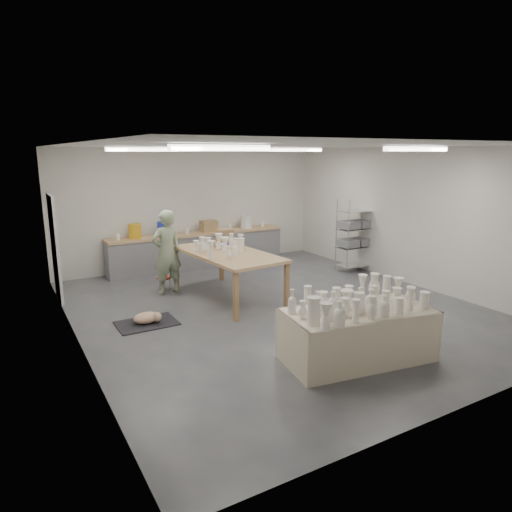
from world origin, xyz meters
TOP-DOWN VIEW (x-y plane):
  - room at (-0.11, 0.08)m, footprint 8.00×8.02m
  - back_counter at (-0.01, 3.68)m, footprint 4.60×0.60m
  - wire_shelf at (3.20, 1.40)m, footprint 0.88×0.48m
  - drying_table at (-0.17, -2.42)m, footprint 2.23×1.31m
  - work_table at (-0.47, 1.13)m, footprint 1.48×2.62m
  - rug at (-2.35, 0.42)m, footprint 1.00×0.70m
  - cat at (-2.33, 0.41)m, footprint 0.47×0.36m
  - potter at (-1.44, 1.93)m, footprint 0.69×0.49m
  - red_stool at (-1.44, 2.20)m, footprint 0.31×0.31m

SIDE VIEW (x-z plane):
  - rug at x=-2.35m, z-range 0.00..0.02m
  - cat at x=-2.33m, z-range 0.02..0.21m
  - red_stool at x=-1.44m, z-range 0.11..0.39m
  - drying_table at x=-0.17m, z-range -0.13..0.98m
  - back_counter at x=-0.01m, z-range -0.13..1.11m
  - potter at x=-1.44m, z-range 0.00..1.76m
  - wire_shelf at x=3.20m, z-range 0.02..1.82m
  - work_table at x=-0.47m, z-range 0.29..1.58m
  - room at x=-0.11m, z-range 0.56..3.56m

